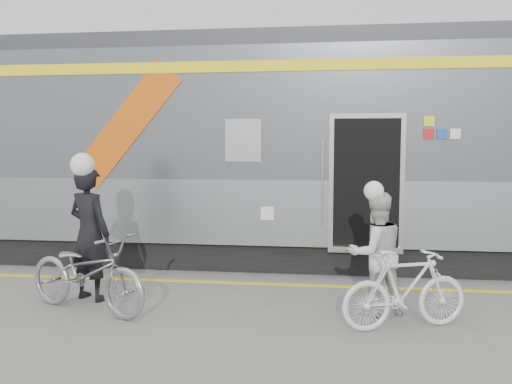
% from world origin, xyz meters
% --- Properties ---
extents(ground, '(90.00, 90.00, 0.00)m').
position_xyz_m(ground, '(0.00, 0.00, 0.00)').
color(ground, slate).
rests_on(ground, ground).
extents(train, '(24.00, 3.17, 4.10)m').
position_xyz_m(train, '(0.21, 4.19, 2.05)').
color(train, black).
rests_on(train, ground).
extents(safety_strip, '(24.00, 0.12, 0.01)m').
position_xyz_m(safety_strip, '(0.00, 2.15, 0.00)').
color(safety_strip, yellow).
rests_on(safety_strip, ground).
extents(man, '(0.81, 0.68, 1.89)m').
position_xyz_m(man, '(-1.52, 1.01, 0.95)').
color(man, black).
rests_on(man, ground).
extents(bicycle_left, '(2.10, 1.38, 1.04)m').
position_xyz_m(bicycle_left, '(-1.32, 0.46, 0.52)').
color(bicycle_left, '#929499').
rests_on(bicycle_left, ground).
extents(woman, '(0.93, 0.83, 1.58)m').
position_xyz_m(woman, '(2.41, 0.87, 0.79)').
color(woman, silver).
rests_on(woman, ground).
extents(bicycle_right, '(1.65, 0.98, 0.96)m').
position_xyz_m(bicycle_right, '(2.71, 0.32, 0.48)').
color(bicycle_right, silver).
rests_on(bicycle_right, ground).
extents(helmet_man, '(0.33, 0.33, 0.33)m').
position_xyz_m(helmet_man, '(-1.52, 1.01, 2.05)').
color(helmet_man, white).
rests_on(helmet_man, man).
extents(helmet_woman, '(0.25, 0.25, 0.25)m').
position_xyz_m(helmet_woman, '(2.41, 0.87, 1.71)').
color(helmet_woman, white).
rests_on(helmet_woman, woman).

